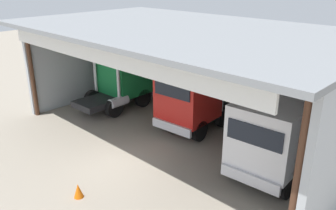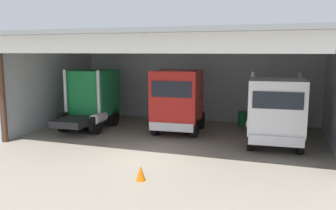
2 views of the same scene
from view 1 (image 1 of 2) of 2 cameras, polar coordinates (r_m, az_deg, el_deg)
ground_plane at (r=15.60m, az=-8.11°, el=-9.36°), size 80.00×80.00×0.00m
workshop_shed at (r=17.60m, az=4.86°, el=7.91°), size 16.59×10.17×5.50m
truck_green_left_bay at (r=21.33m, az=-7.59°, el=4.52°), size 2.64×4.81×3.54m
truck_red_right_bay at (r=17.80m, az=3.69°, el=1.50°), size 2.87×4.74×3.56m
truck_white_center_bay at (r=14.23m, az=16.68°, el=-5.19°), size 2.87×5.51×3.55m
oil_drum at (r=19.26m, az=17.34°, el=-2.61°), size 0.58×0.58×0.85m
tool_cart at (r=22.08m, az=4.09°, el=1.58°), size 0.90×0.60×1.00m
traffic_cone at (r=13.62m, az=-14.50°, el=-13.44°), size 0.36×0.36×0.56m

